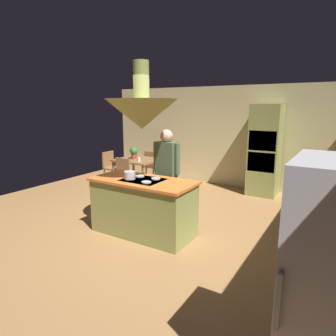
# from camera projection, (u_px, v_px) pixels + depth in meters

# --- Properties ---
(ground) EXTENTS (8.16, 8.16, 0.00)m
(ground) POSITION_uv_depth(u_px,v_px,m) (151.00, 229.00, 5.04)
(ground) COLOR #9E7042
(wall_back) EXTENTS (6.80, 0.10, 2.55)m
(wall_back) POSITION_uv_depth(u_px,v_px,m) (226.00, 137.00, 7.66)
(wall_back) COLOR beige
(wall_back) RESTS_ON ground
(kitchen_island) EXTENTS (1.69, 0.79, 0.93)m
(kitchen_island) POSITION_uv_depth(u_px,v_px,m) (143.00, 207.00, 4.78)
(kitchen_island) COLOR #8C934C
(kitchen_island) RESTS_ON ground
(oven_tower) EXTENTS (0.66, 0.62, 2.09)m
(oven_tower) POSITION_uv_depth(u_px,v_px,m) (265.00, 151.00, 6.80)
(oven_tower) COLOR #8C934C
(oven_tower) RESTS_ON ground
(dining_table) EXTENTS (1.02, 0.92, 0.76)m
(dining_table) POSITION_uv_depth(u_px,v_px,m) (138.00, 163.00, 7.36)
(dining_table) COLOR brown
(dining_table) RESTS_ON ground
(person_at_island) EXTENTS (0.53, 0.22, 1.66)m
(person_at_island) POSITION_uv_depth(u_px,v_px,m) (167.00, 170.00, 5.21)
(person_at_island) COLOR tan
(person_at_island) RESTS_ON ground
(range_hood) EXTENTS (1.10, 1.10, 1.00)m
(range_hood) POSITION_uv_depth(u_px,v_px,m) (142.00, 112.00, 4.47)
(range_hood) COLOR #8C934C
(pendant_light_over_table) EXTENTS (0.32, 0.32, 0.82)m
(pendant_light_over_table) POSITION_uv_depth(u_px,v_px,m) (137.00, 114.00, 7.11)
(pendant_light_over_table) COLOR #E0B266
(chair_facing_island) EXTENTS (0.40, 0.40, 0.87)m
(chair_facing_island) POSITION_uv_depth(u_px,v_px,m) (120.00, 174.00, 6.82)
(chair_facing_island) COLOR brown
(chair_facing_island) RESTS_ON ground
(chair_by_back_wall) EXTENTS (0.40, 0.40, 0.87)m
(chair_by_back_wall) POSITION_uv_depth(u_px,v_px,m) (153.00, 165.00, 7.96)
(chair_by_back_wall) COLOR brown
(chair_by_back_wall) RESTS_ON ground
(chair_at_corner) EXTENTS (0.40, 0.40, 0.87)m
(chair_at_corner) POSITION_uv_depth(u_px,v_px,m) (111.00, 165.00, 7.84)
(chair_at_corner) COLOR brown
(chair_at_corner) RESTS_ON ground
(potted_plant_on_table) EXTENTS (0.20, 0.20, 0.30)m
(potted_plant_on_table) POSITION_uv_depth(u_px,v_px,m) (134.00, 152.00, 7.34)
(potted_plant_on_table) COLOR #99382D
(potted_plant_on_table) RESTS_ON dining_table
(cup_on_table) EXTENTS (0.07, 0.07, 0.09)m
(cup_on_table) POSITION_uv_depth(u_px,v_px,m) (139.00, 159.00, 7.03)
(cup_on_table) COLOR white
(cup_on_table) RESTS_ON dining_table
(cooking_pot_on_cooktop) EXTENTS (0.18, 0.18, 0.12)m
(cooking_pot_on_cooktop) POSITION_uv_depth(u_px,v_px,m) (130.00, 175.00, 4.64)
(cooking_pot_on_cooktop) COLOR #B2B2B7
(cooking_pot_on_cooktop) RESTS_ON kitchen_island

